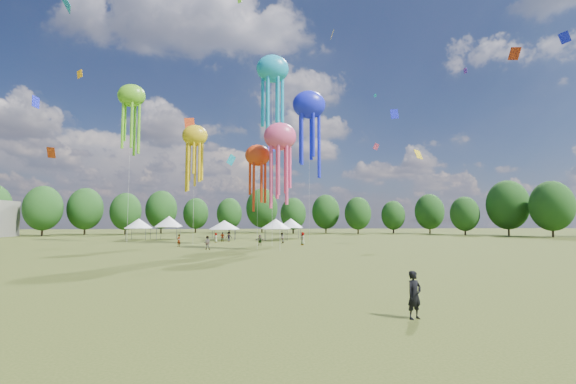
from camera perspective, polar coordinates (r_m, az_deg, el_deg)
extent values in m
plane|color=#384416|center=(16.94, -8.26, -16.60)|extent=(300.00, 300.00, 0.00)
imported|color=black|center=(15.30, 18.42, -14.41)|extent=(0.75, 0.64, 1.75)
imported|color=gray|center=(48.65, -12.04, -7.46)|extent=(0.85, 0.67, 1.70)
imported|color=gray|center=(64.61, -10.76, -6.74)|extent=(0.61, 0.83, 1.55)
imported|color=gray|center=(60.74, -0.93, -6.91)|extent=(0.93, 1.01, 1.68)
imported|color=gray|center=(65.48, -8.86, -6.67)|extent=(1.15, 0.73, 1.68)
imported|color=gray|center=(66.63, -9.81, -6.65)|extent=(1.00, 0.62, 1.59)
imported|color=gray|center=(56.14, -4.23, -7.19)|extent=(1.50, 0.97, 1.54)
imported|color=gray|center=(55.33, -16.06, -6.99)|extent=(0.65, 0.74, 1.70)
imported|color=gray|center=(56.73, 2.23, -6.99)|extent=(0.74, 1.01, 1.89)
cylinder|color=#47474C|center=(75.10, -23.14, -5.91)|extent=(0.08, 0.08, 2.09)
cylinder|color=#47474C|center=(78.43, -22.40, -5.85)|extent=(0.08, 0.08, 2.09)
cylinder|color=#47474C|center=(74.16, -20.56, -6.01)|extent=(0.08, 0.08, 2.09)
cylinder|color=#47474C|center=(77.53, -19.92, -5.94)|extent=(0.08, 0.08, 2.09)
cube|color=white|center=(76.25, -21.48, -5.10)|extent=(3.88, 3.88, 0.10)
cone|color=white|center=(76.24, -21.46, -4.39)|extent=(5.04, 5.04, 1.79)
cylinder|color=#47474C|center=(74.07, -19.12, -5.95)|extent=(0.08, 0.08, 2.34)
cylinder|color=#47474C|center=(77.60, -18.51, -5.88)|extent=(0.08, 0.08, 2.34)
cylinder|color=#47474C|center=(73.34, -16.35, -6.03)|extent=(0.08, 0.08, 2.34)
cylinder|color=#47474C|center=(76.91, -15.86, -5.95)|extent=(0.08, 0.08, 2.34)
cube|color=white|center=(75.43, -17.44, -5.03)|extent=(4.02, 4.02, 0.10)
cone|color=white|center=(75.42, -17.42, -4.23)|extent=(5.22, 5.22, 2.00)
cylinder|color=#47474C|center=(69.92, -11.28, -6.39)|extent=(0.08, 0.08, 1.91)
cylinder|color=#47474C|center=(73.89, -11.00, -6.28)|extent=(0.08, 0.08, 1.91)
cylinder|color=#47474C|center=(69.68, -7.99, -6.44)|extent=(0.08, 0.08, 1.91)
cylinder|color=#47474C|center=(73.66, -7.88, -6.32)|extent=(0.08, 0.08, 1.91)
cube|color=white|center=(71.73, -9.53, -5.56)|extent=(4.39, 4.39, 0.10)
cone|color=white|center=(71.71, -9.52, -4.86)|extent=(5.71, 5.71, 1.63)
cylinder|color=#47474C|center=(67.47, -3.36, -6.49)|extent=(0.08, 0.08, 2.04)
cylinder|color=#47474C|center=(71.26, -3.50, -6.37)|extent=(0.08, 0.08, 2.04)
cylinder|color=#47474C|center=(67.75, -0.13, -6.49)|extent=(0.08, 0.08, 2.04)
cylinder|color=#47474C|center=(71.53, -0.44, -6.37)|extent=(0.08, 0.08, 2.04)
cube|color=white|center=(69.44, -1.85, -5.54)|extent=(4.20, 4.20, 0.10)
cone|color=white|center=(69.43, -1.85, -4.78)|extent=(5.46, 5.46, 1.75)
cylinder|color=#47474C|center=(73.43, -0.78, -6.29)|extent=(0.08, 0.08, 2.11)
cylinder|color=#47474C|center=(76.88, -1.02, -6.20)|extent=(0.08, 0.08, 2.11)
cylinder|color=#47474C|center=(73.83, 1.92, -6.28)|extent=(0.08, 0.08, 2.11)
cylinder|color=#47474C|center=(77.27, 1.56, -6.19)|extent=(0.08, 0.08, 2.11)
cube|color=white|center=(75.30, 0.42, -5.40)|extent=(3.87, 3.87, 0.10)
cone|color=white|center=(75.29, 0.42, -4.68)|extent=(5.04, 5.04, 1.80)
ellipsoid|color=gold|center=(61.13, -13.79, 8.21)|extent=(3.89, 2.72, 3.30)
cylinder|color=beige|center=(59.90, -13.93, 0.37)|extent=(0.03, 0.03, 16.72)
ellipsoid|color=#179ECA|center=(58.38, -2.32, 17.96)|extent=(4.75, 3.32, 4.04)
cylinder|color=beige|center=(54.82, -2.36, 5.42)|extent=(0.03, 0.03, 25.72)
ellipsoid|color=#E84478|center=(46.96, -1.20, 8.32)|extent=(4.01, 2.80, 3.40)
cylinder|color=beige|center=(45.94, -1.21, -0.15)|extent=(0.03, 0.03, 13.87)
ellipsoid|color=#66C420|center=(70.56, -22.41, 13.20)|extent=(4.50, 3.15, 3.83)
cylinder|color=beige|center=(67.97, -22.70, 3.31)|extent=(0.03, 0.03, 24.44)
ellipsoid|color=red|center=(48.86, -4.56, 5.50)|extent=(3.24, 2.27, 2.75)
cylinder|color=beige|center=(48.21, -4.60, -1.50)|extent=(0.03, 0.03, 11.92)
ellipsoid|color=#1921E5|center=(72.85, 3.17, 12.94)|extent=(6.16, 4.31, 5.24)
cylinder|color=beige|center=(70.17, 3.21, 3.07)|extent=(0.03, 0.03, 25.18)
cube|color=#1921E5|center=(87.63, -2.47, 6.88)|extent=(1.48, 1.36, 2.36)
cube|color=#179ECA|center=(92.53, 12.94, 13.93)|extent=(0.64, 0.48, 0.69)
cube|color=#6F32DF|center=(60.69, -2.98, 6.14)|extent=(0.87, 1.07, 1.38)
cube|color=red|center=(57.35, 30.83, 17.39)|extent=(0.99, 1.34, 1.86)
cube|color=#66C420|center=(79.00, -7.26, 26.58)|extent=(0.87, 0.59, 1.18)
cube|color=#1921E5|center=(58.56, 36.08, 18.21)|extent=(1.28, 0.60, 1.57)
cube|color=#179ECA|center=(58.39, -30.28, 23.25)|extent=(1.66, 1.39, 2.14)
cube|color=red|center=(77.89, -14.52, 9.82)|extent=(2.15, 0.57, 2.69)
cube|color=orange|center=(64.42, -28.76, 15.25)|extent=(1.10, 0.64, 1.43)
cube|color=gold|center=(80.17, 6.63, 22.38)|extent=(0.68, 1.66, 1.89)
cube|color=#1921E5|center=(71.21, 15.67, 11.20)|extent=(1.47, 0.39, 1.85)
cube|color=#E84478|center=(86.23, 13.06, 6.65)|extent=(1.39, 0.50, 1.54)
cube|color=#6F32DF|center=(65.43, 25.04, 16.15)|extent=(0.33, 0.66, 0.79)
cube|color=red|center=(84.51, -31.97, 5.03)|extent=(1.61, 1.09, 2.06)
cube|color=orange|center=(72.92, -2.27, 3.48)|extent=(0.38, 1.06, 1.28)
cube|color=gold|center=(58.22, 18.94, 5.36)|extent=(1.29, 1.26, 1.54)
cube|color=#1921E5|center=(49.44, -33.61, 11.17)|extent=(0.35, 1.01, 1.28)
cube|color=#179ECA|center=(68.69, -8.52, 4.79)|extent=(1.70, 0.99, 2.06)
cylinder|color=#38281C|center=(106.10, -32.93, -4.65)|extent=(0.44, 0.44, 3.36)
ellipsoid|color=#1D4517|center=(106.12, -32.83, -2.04)|extent=(8.40, 8.40, 10.51)
cylinder|color=#38281C|center=(110.08, -28.19, -4.78)|extent=(0.44, 0.44, 3.41)
ellipsoid|color=#1D4517|center=(110.10, -28.10, -2.23)|extent=(8.53, 8.53, 10.66)
cylinder|color=#38281C|center=(106.26, -23.22, -5.07)|extent=(0.44, 0.44, 3.07)
ellipsoid|color=#1D4517|center=(106.26, -23.15, -2.69)|extent=(7.66, 7.66, 9.58)
cylinder|color=#38281C|center=(112.50, -18.50, -5.04)|extent=(0.44, 0.44, 3.43)
ellipsoid|color=#1D4517|center=(112.52, -18.44, -2.52)|extent=(8.58, 8.58, 10.73)
cylinder|color=#38281C|center=(116.53, -13.69, -5.22)|extent=(0.44, 0.44, 2.95)
ellipsoid|color=#1D4517|center=(116.53, -13.65, -3.14)|extent=(7.37, 7.37, 9.21)
cylinder|color=#38281C|center=(111.74, -8.81, -5.35)|extent=(0.44, 0.44, 2.89)
ellipsoid|color=#1D4517|center=(111.74, -8.78, -3.22)|extent=(7.23, 7.23, 9.04)
cylinder|color=#38281C|center=(116.12, -3.94, -5.12)|extent=(0.44, 0.44, 3.84)
ellipsoid|color=#1D4517|center=(116.17, -3.93, -2.39)|extent=(9.60, 9.60, 11.99)
cylinder|color=#38281C|center=(105.75, 0.79, -5.48)|extent=(0.44, 0.44, 2.84)
ellipsoid|color=#1D4517|center=(105.75, 0.79, -3.26)|extent=(7.11, 7.11, 8.89)
cylinder|color=#38281C|center=(109.89, 5.70, -5.33)|extent=(0.44, 0.44, 3.16)
ellipsoid|color=#1D4517|center=(109.89, 5.68, -2.96)|extent=(7.91, 7.91, 9.88)
cylinder|color=#38281C|center=(106.20, 10.46, -5.39)|extent=(0.44, 0.44, 2.88)
ellipsoid|color=#1D4517|center=(106.20, 10.42, -3.16)|extent=(7.21, 7.21, 9.01)
cylinder|color=#38281C|center=(111.58, 15.53, -5.31)|extent=(0.44, 0.44, 2.63)
ellipsoid|color=#1D4517|center=(111.57, 15.49, -3.37)|extent=(6.57, 6.57, 8.22)
cylinder|color=#38281C|center=(112.03, 20.49, -5.07)|extent=(0.44, 0.44, 3.13)
ellipsoid|color=#1D4517|center=(112.03, 20.43, -2.77)|extent=(7.81, 7.81, 9.77)
cylinder|color=#38281C|center=(103.08, 25.03, -5.14)|extent=(0.44, 0.44, 2.72)
ellipsoid|color=#1D4517|center=(103.06, 24.96, -2.97)|extent=(6.80, 6.80, 8.50)
cylinder|color=#38281C|center=(105.81, 30.17, -4.64)|extent=(0.44, 0.44, 3.81)
ellipsoid|color=#1D4517|center=(105.86, 30.06, -1.67)|extent=(9.52, 9.52, 11.90)
cylinder|color=#38281C|center=(100.91, 34.90, -4.58)|extent=(0.44, 0.44, 3.51)
ellipsoid|color=#1D4517|center=(100.95, 34.78, -1.72)|extent=(8.78, 8.78, 10.97)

